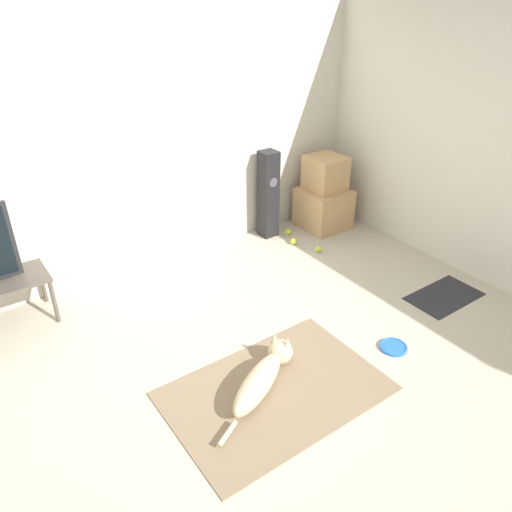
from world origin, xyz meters
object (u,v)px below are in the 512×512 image
Objects in this scene: tennis_ball_by_boxes at (318,249)px; tennis_ball_loose_on_carpet at (293,241)px; dog at (263,375)px; cardboard_box_upper at (325,173)px; cardboard_box_lower at (323,208)px; tennis_ball_near_speaker at (288,232)px; floor_speaker at (268,195)px; frisbee at (393,347)px.

tennis_ball_by_boxes and tennis_ball_loose_on_carpet have the same top height.
dog is 2.78m from cardboard_box_upper.
cardboard_box_lower is at bearing 44.65° from tennis_ball_by_boxes.
cardboard_box_lower is 0.50m from tennis_ball_near_speaker.
tennis_ball_by_boxes and tennis_ball_near_speaker have the same top height.
dog is at bearing -132.73° from tennis_ball_near_speaker.
tennis_ball_loose_on_carpet is at bearing 45.42° from dog.
cardboard_box_lower is 0.72m from floor_speaker.
frisbee is at bearing -105.17° from tennis_ball_near_speaker.
cardboard_box_lower is at bearing -124.17° from cardboard_box_upper.
tennis_ball_near_speaker reaches higher than frisbee.
tennis_ball_near_speaker is (1.63, 1.77, -0.08)m from dog.
cardboard_box_upper reaches higher than tennis_ball_near_speaker.
frisbee is at bearing -110.18° from tennis_ball_by_boxes.
dog is at bearing -134.58° from tennis_ball_loose_on_carpet.
tennis_ball_loose_on_carpet is (-0.10, -0.21, 0.00)m from tennis_ball_near_speaker.
tennis_ball_near_speaker is (-0.46, 0.05, -0.19)m from cardboard_box_lower.
tennis_ball_by_boxes is (-0.46, -0.47, -0.60)m from cardboard_box_upper.
cardboard_box_upper is at bearing 16.98° from tennis_ball_loose_on_carpet.
floor_speaker is 0.51m from tennis_ball_near_speaker.
frisbee is 1.62m from tennis_ball_by_boxes.
floor_speaker is 14.65× the size of tennis_ball_near_speaker.
floor_speaker is at bearing 52.81° from dog.
floor_speaker is 0.58m from tennis_ball_loose_on_carpet.
frisbee is 2.09m from tennis_ball_near_speaker.
cardboard_box_lower is 0.53× the size of floor_speaker.
cardboard_box_lower is at bearing 39.30° from dog.
floor_speaker reaches higher than cardboard_box_upper.
dog is at bearing -140.70° from cardboard_box_lower.
cardboard_box_lower is 7.75× the size of tennis_ball_by_boxes.
dog is 4.10× the size of frisbee.
tennis_ball_loose_on_carpet is (1.54, 1.56, -0.08)m from dog.
floor_speaker reaches higher than frisbee.
floor_speaker is at bearing 163.43° from cardboard_box_lower.
tennis_ball_near_speaker is (0.55, 2.01, 0.02)m from frisbee.
dog is 2.08m from tennis_ball_by_boxes.
cardboard_box_lower reaches higher than tennis_ball_loose_on_carpet.
tennis_ball_near_speaker is at bearing 47.27° from dog.
tennis_ball_near_speaker is at bearing 91.28° from tennis_ball_by_boxes.
cardboard_box_upper is at bearing 45.05° from tennis_ball_by_boxes.
floor_speaker is 14.65× the size of tennis_ball_loose_on_carpet.
floor_speaker is at bearing 104.47° from tennis_ball_loose_on_carpet.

